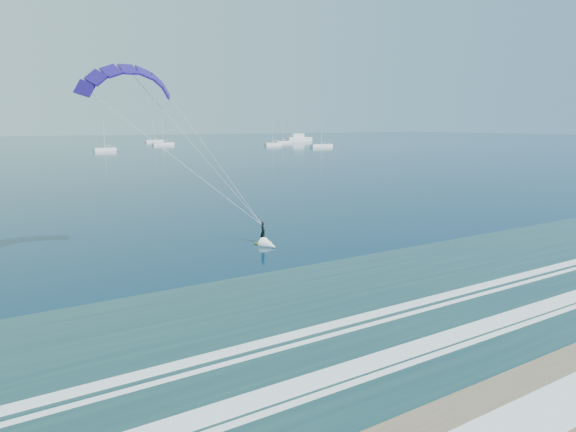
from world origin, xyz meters
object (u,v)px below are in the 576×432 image
at_px(sailboat_4, 154,141).
at_px(kitesurfer_rig, 203,157).
at_px(sailboat_3, 105,149).
at_px(motor_yacht, 298,138).
at_px(sailboat_8, 321,145).
at_px(sailboat_7, 283,142).
at_px(sailboat_5, 163,144).
at_px(sailboat_6, 273,144).

bearing_deg(sailboat_4, kitesurfer_rig, -107.19).
relative_size(sailboat_3, sailboat_4, 0.83).
relative_size(motor_yacht, sailboat_8, 1.21).
distance_m(motor_yacht, sailboat_3, 126.90).
distance_m(kitesurfer_rig, motor_yacht, 253.29).
distance_m(sailboat_7, sailboat_8, 43.97).
bearing_deg(sailboat_3, motor_yacht, 23.39).
height_order(kitesurfer_rig, sailboat_5, kitesurfer_rig).
bearing_deg(sailboat_8, sailboat_3, 170.48).
height_order(sailboat_4, sailboat_7, sailboat_4).
bearing_deg(sailboat_6, sailboat_4, 115.46).
height_order(sailboat_5, sailboat_8, sailboat_5).
xyz_separation_m(sailboat_4, sailboat_6, (32.36, -67.97, -0.01)).
bearing_deg(sailboat_6, sailboat_8, -69.20).
height_order(motor_yacht, sailboat_8, sailboat_8).
bearing_deg(sailboat_5, sailboat_4, 77.85).
relative_size(sailboat_3, sailboat_5, 0.80).
height_order(motor_yacht, sailboat_5, sailboat_5).
relative_size(kitesurfer_rig, sailboat_8, 1.26).
relative_size(sailboat_3, sailboat_7, 0.92).
distance_m(sailboat_5, sailboat_7, 58.69).
bearing_deg(kitesurfer_rig, sailboat_3, 79.44).
distance_m(motor_yacht, sailboat_4, 78.14).
xyz_separation_m(kitesurfer_rig, sailboat_8, (114.33, 142.47, -6.66)).
xyz_separation_m(sailboat_6, sailboat_7, (17.08, 18.82, 0.01)).
relative_size(kitesurfer_rig, sailboat_6, 1.47).
distance_m(sailboat_3, sailboat_6, 76.50).
bearing_deg(sailboat_5, sailboat_7, -10.93).
xyz_separation_m(kitesurfer_rig, sailboat_3, (29.23, 156.74, -6.67)).
height_order(sailboat_4, sailboat_8, sailboat_8).
xyz_separation_m(sailboat_5, sailboat_8, (49.84, -54.40, -0.01)).
bearing_deg(sailboat_5, motor_yacht, 7.19).
height_order(kitesurfer_rig, sailboat_3, kitesurfer_rig).
xyz_separation_m(motor_yacht, sailboat_8, (-31.37, -64.64, -0.99)).
distance_m(sailboat_3, sailboat_8, 86.29).
height_order(kitesurfer_rig, sailboat_4, kitesurfer_rig).
bearing_deg(motor_yacht, sailboat_4, 159.17).
xyz_separation_m(kitesurfer_rig, motor_yacht, (145.70, 207.12, -5.67)).
relative_size(kitesurfer_rig, sailboat_3, 1.53).
bearing_deg(sailboat_3, sailboat_5, 48.70).
xyz_separation_m(sailboat_6, sailboat_8, (9.29, -24.46, 0.00)).
xyz_separation_m(sailboat_4, sailboat_7, (49.44, -49.15, -0.01)).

